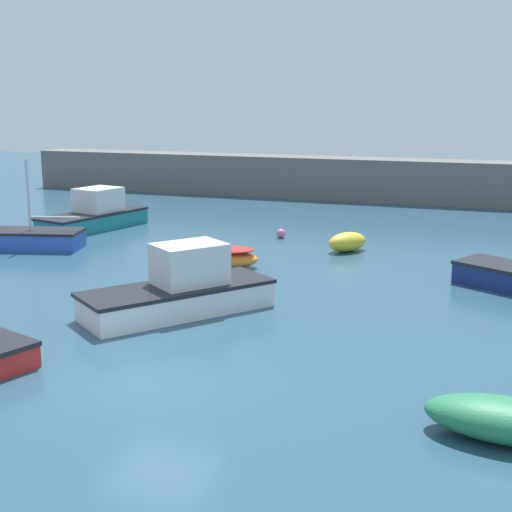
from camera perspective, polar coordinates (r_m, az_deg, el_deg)
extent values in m
cube|color=#284C60|center=(17.50, -7.74, -10.07)|extent=(120.00, 120.00, 0.20)
cube|color=#66605B|center=(47.24, 10.41, 5.99)|extent=(51.28, 2.66, 2.73)
ellipsoid|color=#287A4C|center=(15.16, 19.38, -12.28)|extent=(3.29, 1.66, 0.84)
cube|color=white|center=(22.43, -6.29, -3.62)|extent=(5.24, 6.05, 0.76)
cube|color=black|center=(22.32, -6.31, -2.53)|extent=(5.34, 6.17, 0.12)
cube|color=silver|center=(22.36, -5.34, -0.78)|extent=(2.51, 2.63, 1.41)
ellipsoid|color=yellow|center=(31.44, 7.31, 1.13)|extent=(1.97, 2.19, 0.85)
cube|color=#2D56B7|center=(33.34, -17.53, 1.19)|extent=(4.75, 2.91, 0.73)
cube|color=black|center=(33.26, -17.58, 1.90)|extent=(4.84, 2.96, 0.12)
cylinder|color=silver|center=(33.03, -17.76, 4.60)|extent=(0.12, 0.12, 3.28)
cylinder|color=silver|center=(32.75, -15.82, 3.00)|extent=(2.21, 0.68, 0.10)
cube|color=teal|center=(37.53, -12.88, 2.69)|extent=(3.48, 6.22, 0.75)
cube|color=black|center=(37.46, -12.91, 3.34)|extent=(3.55, 6.34, 0.12)
cube|color=silver|center=(37.67, -12.48, 4.34)|extent=(2.23, 2.43, 1.33)
ellipsoid|color=orange|center=(28.22, -2.56, -0.27)|extent=(3.00, 2.21, 0.68)
ellipsoid|color=red|center=(28.13, -2.57, 0.51)|extent=(2.70, 1.99, 0.24)
sphere|color=#EA668C|center=(34.29, 2.01, 1.82)|extent=(0.43, 0.43, 0.43)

